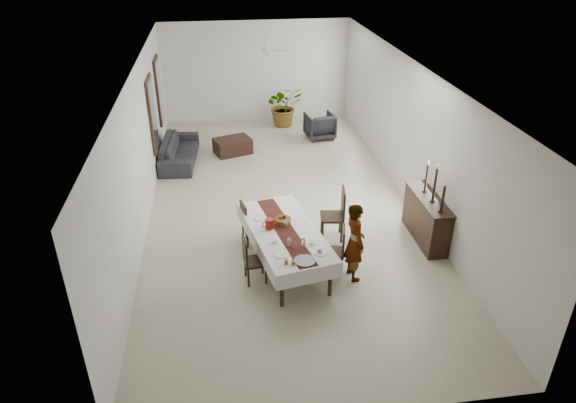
{
  "coord_description": "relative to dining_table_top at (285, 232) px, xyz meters",
  "views": [
    {
      "loc": [
        -1.31,
        -10.52,
        5.84
      ],
      "look_at": [
        -0.08,
        -1.82,
        1.05
      ],
      "focal_mm": 32.0,
      "sensor_mm": 36.0,
      "label": 1
    }
  ],
  "objects": [
    {
      "name": "chair_left_near_leg_fr",
      "position": [
        -0.74,
        -0.61,
        -0.54
      ],
      "size": [
        0.04,
        0.04,
        0.39
      ],
      "primitive_type": "cylinder",
      "rotation": [
        0.0,
        0.0,
        0.11
      ],
      "color": "black",
      "rests_on": "floor"
    },
    {
      "name": "wall_back",
      "position": [
        0.23,
        8.42,
        0.86
      ],
      "size": [
        6.0,
        0.02,
        3.2
      ],
      "primitive_type": "cube",
      "color": "silver",
      "rests_on": "floor"
    },
    {
      "name": "plate_near_left",
      "position": [
        -0.15,
        -0.81,
        0.04
      ],
      "size": [
        0.24,
        0.24,
        0.02
      ],
      "primitive_type": "cylinder",
      "color": "white",
      "rests_on": "tablecloth_top"
    },
    {
      "name": "tablecloth_drape_far",
      "position": [
        -0.25,
        1.28,
        -0.12
      ],
      "size": [
        1.18,
        0.24,
        0.3
      ],
      "primitive_type": "cube",
      "rotation": [
        0.0,
        0.0,
        0.19
      ],
      "color": "white",
      "rests_on": "dining_table_top"
    },
    {
      "name": "chair_right_far_seat",
      "position": [
        1.09,
        0.82,
        -0.24
      ],
      "size": [
        0.54,
        0.54,
        0.05
      ],
      "primitive_type": "cube",
      "rotation": [
        0.0,
        0.0,
        1.43
      ],
      "color": "black",
      "rests_on": "chair_right_far_leg_fl"
    },
    {
      "name": "chair_right_far_leg_fr",
      "position": [
        1.32,
        0.98,
        -0.5
      ],
      "size": [
        0.05,
        0.05,
        0.47
      ],
      "primitive_type": "cylinder",
      "rotation": [
        0.0,
        0.0,
        -0.15
      ],
      "color": "black",
      "rests_on": "floor"
    },
    {
      "name": "chair_right_near_leg_bl",
      "position": [
        0.67,
        -0.45,
        -0.54
      ],
      "size": [
        0.05,
        0.05,
        0.39
      ],
      "primitive_type": "cylinder",
      "rotation": [
        0.0,
        0.0,
        -0.24
      ],
      "color": "black",
      "rests_on": "floor"
    },
    {
      "name": "teacup_left",
      "position": [
        -0.23,
        -0.41,
        0.07
      ],
      "size": [
        0.09,
        0.09,
        0.06
      ],
      "primitive_type": "cylinder",
      "color": "silver",
      "rests_on": "saucer_left"
    },
    {
      "name": "chair_left_far_leg_bl",
      "position": [
        -0.43,
        1.07,
        -0.54
      ],
      "size": [
        0.05,
        0.05,
        0.39
      ],
      "primitive_type": "cylinder",
      "rotation": [
        0.0,
        0.0,
        0.23
      ],
      "color": "black",
      "rests_on": "floor"
    },
    {
      "name": "mirror_frame_far",
      "position": [
        -2.73,
        6.72,
        0.86
      ],
      "size": [
        0.06,
        1.05,
        1.85
      ],
      "primitive_type": "cube",
      "color": "black",
      "rests_on": "wall_left"
    },
    {
      "name": "sideboard_body",
      "position": [
        3.01,
        0.5,
        -0.27
      ],
      "size": [
        0.42,
        1.57,
        0.94
      ],
      "primitive_type": "cube",
      "color": "black",
      "rests_on": "floor"
    },
    {
      "name": "tablecloth_drape_left",
      "position": [
        -0.58,
        -0.11,
        -0.12
      ],
      "size": [
        0.51,
        2.57,
        0.3
      ],
      "primitive_type": "cube",
      "rotation": [
        0.0,
        0.0,
        0.19
      ],
      "color": "silver",
      "rests_on": "dining_table_top"
    },
    {
      "name": "fan_blade_e",
      "position": [
        0.58,
        5.42,
        2.16
      ],
      "size": [
        0.55,
        0.1,
        0.01
      ],
      "primitive_type": "cube",
      "color": "silver",
      "rests_on": "fan_hub"
    },
    {
      "name": "wall_right",
      "position": [
        3.23,
        2.42,
        0.86
      ],
      "size": [
        0.02,
        12.0,
        3.2
      ],
      "primitive_type": "cube",
      "color": "silver",
      "rests_on": "floor"
    },
    {
      "name": "chair_left_near_leg_bl",
      "position": [
        -0.46,
        -0.25,
        -0.54
      ],
      "size": [
        0.04,
        0.04,
        0.39
      ],
      "primitive_type": "cylinder",
      "rotation": [
        0.0,
        0.0,
        0.11
      ],
      "color": "black",
      "rests_on": "floor"
    },
    {
      "name": "chair_right_near_leg_br",
      "position": [
        0.75,
        -0.13,
        -0.54
      ],
      "size": [
        0.05,
        0.05,
        0.39
      ],
      "primitive_type": "cylinder",
      "rotation": [
        0.0,
        0.0,
        -0.24
      ],
      "color": "black",
      "rests_on": "floor"
    },
    {
      "name": "serving_tray",
      "position": [
        0.2,
        -1.05,
        0.05
      ],
      "size": [
        0.37,
        0.37,
        0.02
      ],
      "primitive_type": "cylinder",
      "color": "#434348",
      "rests_on": "tablecloth_top"
    },
    {
      "name": "plate_near_right",
      "position": [
        0.5,
        -0.83,
        0.04
      ],
      "size": [
        0.24,
        0.24,
        0.02
      ],
      "primitive_type": "cylinder",
      "color": "white",
      "rests_on": "tablecloth_top"
    },
    {
      "name": "chair_right_far_leg_fl",
      "position": [
        1.26,
        0.6,
        -0.5
      ],
      "size": [
        0.05,
        0.05,
        0.47
      ],
      "primitive_type": "cylinder",
      "rotation": [
        0.0,
        0.0,
        -0.15
      ],
      "color": "black",
      "rests_on": "floor"
    },
    {
      "name": "fruit_red",
      "position": [
        0.03,
        0.28,
        0.16
      ],
      "size": [
        0.09,
        0.09,
        0.09
      ],
      "primitive_type": "sphere",
      "color": "maroon",
      "rests_on": "fruit_basket"
    },
    {
      "name": "fan_hub",
      "position": [
        0.23,
        5.42,
        2.16
      ],
      "size": [
        0.16,
        0.16,
        0.08
      ],
      "primitive_type": "cylinder",
      "color": "silver",
      "rests_on": "fan_rod"
    },
    {
      "name": "woman",
      "position": [
        1.2,
        -0.57,
        0.03
      ],
      "size": [
        0.44,
        0.61,
        1.53
      ],
      "primitive_type": "imported",
      "rotation": [
        0.0,
        0.0,
        1.72
      ],
      "color": "gray",
      "rests_on": "floor"
    },
    {
      "name": "table_leg_fl",
      "position": [
        -0.22,
        -1.22,
        -0.38
      ],
      "size": [
        0.08,
        0.08,
        0.71
      ],
      "primitive_type": "cylinder",
      "rotation": [
        0.0,
        0.0,
        0.19
      ],
      "color": "black",
      "rests_on": "floor"
    },
    {
      "name": "wall_front",
      "position": [
        0.23,
        -3.58,
        0.86
      ],
      "size": [
        6.0,
        0.02,
        3.2
      ],
      "primitive_type": "cube",
      "color": "silver",
      "rests_on": "floor"
    },
    {
      "name": "coffee_table",
      "position": [
        -0.74,
        5.62,
        -0.51
      ],
      "size": [
        1.16,
        0.96,
        0.44
      ],
      "primitive_type": "cube",
      "rotation": [
        0.0,
        0.0,
        0.35
      ],
      "color": "black",
      "rests_on": "floor"
    },
    {
      "name": "chair_left_far_back",
      "position": [
        -0.72,
        0.84,
        -0.05
      ],
      "size": [
        0.12,
        0.39,
        0.5
      ],
      "primitive_type": "cube",
      "rotation": [
        0.0,
        0.0,
        -1.34
      ],
      "color": "black",
      "rests_on": "chair_left_far_seat"
    },
    {
      "name": "candlestick_mid_base",
      "position": [
        3.01,
        0.34,
        0.25
      ],
      "size": [
        0.1,
        0.1,
        0.03
      ],
      "primitive_type": "cylinder",
      "color": "black",
      "rests_on": "sideboard_top"
    },
    {
      "name": "sideboard_top",
      "position": [
        3.01,
        0.5,
        0.22
      ],
      "size": [
        0.46,
        1.63,
        0.03
      ],
      "primitive_type": "cube",
      "color": "black",
      "rests_on": "sideboard_body"
    },
    {
      "name": "pitcher_handle",
      "position": [
        -0.36,
        0.08,
        0.14
      ],
      "size": [
        0.12,
        0.04,
        0.12
      ],
      "primitive_type": "torus",
      "rotation": [
        1.57,
        0.0,
        0.19
      ],
      "color": "maroon",
      "rests_on": "red_pitcher"
    },
    {
      "name": "chair_left_near_leg_br",
      "position": [
        -0.42,
        -0.57,
        -0.54
      ],
      "size": [
        0.04,
        0.04,
        0.39
      ],
      "primitive_type": "cylinder",
      "rotation": [
        0.0,
        0.0,
        0.11
      ],
      "color": "black",
      "rests_on": "floor"
    },
    {
      "name": "fruit_green",
      "position": [
        -0.04,
        0.28,
        0.16
      ],
      "size": [
        0.08,
        0.08,
        0.08
      ],
      "primitive_type": "sphere",
      "color": "#557B25",
      "rests_on": "fruit_basket"
    },
    {
      "name": "wine_glass_near",
      "position": [
        0.25,
        -0.62,
        0.12
      ],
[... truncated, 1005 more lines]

